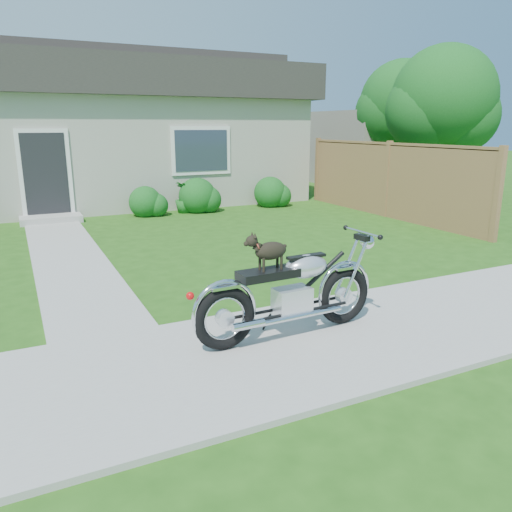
{
  "coord_description": "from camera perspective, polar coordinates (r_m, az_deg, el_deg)",
  "views": [
    {
      "loc": [
        -2.23,
        -4.19,
        2.26
      ],
      "look_at": [
        0.29,
        1.0,
        0.75
      ],
      "focal_mm": 35.0,
      "sensor_mm": 36.0,
      "label": 1
    }
  ],
  "objects": [
    {
      "name": "motorcycle_with_dog",
      "position": [
        5.38,
        4.1,
        -3.94
      ],
      "size": [
        2.22,
        0.6,
        1.16
      ],
      "rotation": [
        0.0,
        0.0,
        0.04
      ],
      "color": "black",
      "rests_on": "sidewalk"
    },
    {
      "name": "sidewalk",
      "position": [
        5.25,
        1.94,
        -10.6
      ],
      "size": [
        24.0,
        2.2,
        0.04
      ],
      "primitive_type": "cube",
      "color": "#9E9B93",
      "rests_on": "ground"
    },
    {
      "name": "potted_plant_right",
      "position": [
        13.5,
        -8.25,
        6.68
      ],
      "size": [
        0.62,
        0.62,
        0.84
      ],
      "primitive_type": "imported",
      "rotation": [
        0.0,
        0.0,
        2.01
      ],
      "color": "#1C6620",
      "rests_on": "ground"
    },
    {
      "name": "tree_near",
      "position": [
        15.84,
        21.13,
        15.99
      ],
      "size": [
        2.94,
        2.93,
        4.5
      ],
      "color": "#3D2B1C",
      "rests_on": "ground"
    },
    {
      "name": "walkway",
      "position": [
        9.49,
        -20.73,
        0.01
      ],
      "size": [
        1.2,
        8.0,
        0.03
      ],
      "primitive_type": "cube",
      "color": "#9E9B93",
      "rests_on": "ground"
    },
    {
      "name": "fence",
      "position": [
        13.17,
        14.8,
        8.44
      ],
      "size": [
        0.12,
        6.62,
        1.9
      ],
      "color": "olive",
      "rests_on": "ground"
    },
    {
      "name": "ground",
      "position": [
        5.26,
        1.94,
        -10.8
      ],
      "size": [
        80.0,
        80.0,
        0.0
      ],
      "primitive_type": "plane",
      "color": "#235114",
      "rests_on": "ground"
    },
    {
      "name": "tree_far",
      "position": [
        18.92,
        16.76,
        15.98
      ],
      "size": [
        2.94,
        2.93,
        4.5
      ],
      "color": "#3D2B1C",
      "rests_on": "ground"
    },
    {
      "name": "house",
      "position": [
        16.34,
        -18.62,
        13.57
      ],
      "size": [
        12.6,
        7.03,
        4.5
      ],
      "color": "#B9B6A7",
      "rests_on": "ground"
    },
    {
      "name": "shrub_row",
      "position": [
        13.0,
        -16.43,
        5.86
      ],
      "size": [
        10.35,
        1.04,
        1.04
      ],
      "color": "#16541A",
      "rests_on": "ground"
    }
  ]
}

